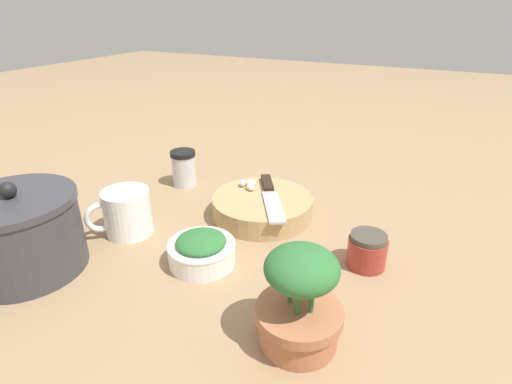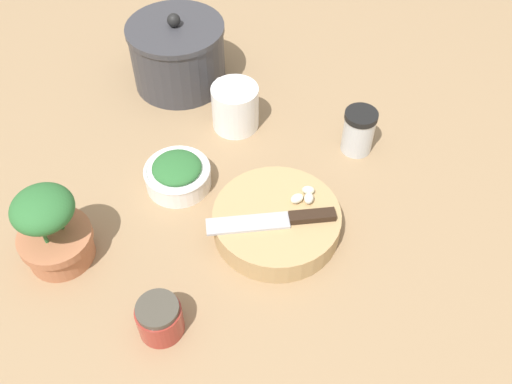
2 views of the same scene
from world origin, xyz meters
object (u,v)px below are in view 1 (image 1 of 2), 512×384
Objects in this scene: cutting_board at (262,206)px; spice_jar at (184,168)px; garlic_cloves at (248,185)px; coffee_mug at (126,212)px; honey_jar at (367,250)px; herb_bowl at (202,250)px; potted_herb at (300,303)px; stock_pot at (21,234)px; chef_knife at (270,195)px.

spice_jar is at bearing -13.57° from cutting_board.
spice_jar is (0.21, -0.03, -0.01)m from garlic_cloves.
coffee_mug is 0.48m from honey_jar.
cutting_board is at bearing -18.47° from honey_jar.
herb_bowl is at bearing 25.09° from honey_jar.
potted_herb is at bearing 123.53° from cutting_board.
stock_pot is (0.04, 0.43, 0.03)m from spice_jar.
coffee_mug reaches higher than chef_knife.
stock_pot is (0.27, 0.15, 0.04)m from herb_bowl.
honey_jar is at bearing -154.91° from herb_bowl.
stock_pot reaches higher than coffee_mug.
chef_knife is (-0.01, -0.01, 0.03)m from cutting_board.
spice_jar reaches higher than garlic_cloves.
garlic_cloves is at bearing -127.33° from coffee_mug.
chef_knife is at bearing -21.73° from honey_jar.
cutting_board is at bearing -128.96° from stock_pot.
garlic_cloves is 0.43m from potted_herb.
chef_knife is 2.17× the size of spice_jar.
spice_jar is at bearing -38.82° from potted_herb.
herb_bowl is 0.25m from potted_herb.
chef_knife is at bearing 162.94° from garlic_cloves.
garlic_cloves is 0.72× the size of honey_jar.
coffee_mug is 0.19m from stock_pot.
cutting_board is 3.14× the size of honey_jar.
cutting_board is 0.21m from herb_bowl.
honey_jar is (-0.30, 0.11, -0.02)m from garlic_cloves.
chef_knife reaches higher than cutting_board.
coffee_mug is 1.68× the size of honey_jar.
spice_jar reaches higher than herb_bowl.
garlic_cloves is (0.06, -0.02, 0.00)m from chef_knife.
spice_jar is (0.24, -0.27, 0.02)m from herb_bowl.
potted_herb reaches higher than cutting_board.
potted_herb is at bearing 126.95° from garlic_cloves.
stock_pot reaches higher than chef_knife.
coffee_mug is 0.44m from potted_herb.
stock_pot is 0.50m from potted_herb.
herb_bowl is 0.30m from honey_jar.
spice_jar is at bearing -16.02° from honey_jar.
honey_jar is 0.46× the size of potted_herb.
garlic_cloves is (0.05, -0.03, 0.03)m from cutting_board.
potted_herb is (-0.50, -0.05, -0.00)m from stock_pot.
honey_jar is at bearing -101.46° from potted_herb.
spice_jar is at bearing -42.45° from chef_knife.
honey_jar is (-0.51, 0.15, -0.02)m from spice_jar.
cutting_board is 1.07× the size of stock_pot.
cutting_board is 1.11× the size of chef_knife.
honey_jar is at bearing -152.78° from stock_pot.
stock_pot is at bearing 6.26° from potted_herb.
stock_pot is at bearing 58.27° from garlic_cloves.
garlic_cloves is at bearing 171.31° from spice_jar.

